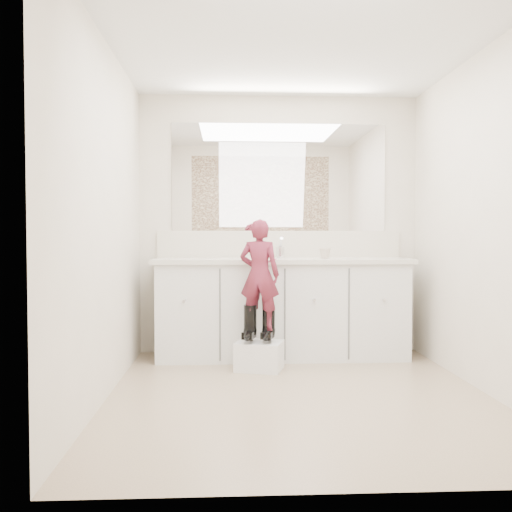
{
  "coord_description": "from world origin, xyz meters",
  "views": [
    {
      "loc": [
        -0.49,
        -3.85,
        1.09
      ],
      "look_at": [
        -0.25,
        0.84,
        0.93
      ],
      "focal_mm": 40.0,
      "sensor_mm": 36.0,
      "label": 1
    }
  ],
  "objects": [
    {
      "name": "faucet",
      "position": [
        0.0,
        1.38,
        0.94
      ],
      "size": [
        0.08,
        0.08,
        0.1
      ],
      "primitive_type": "cylinder",
      "color": "silver",
      "rests_on": "countertop"
    },
    {
      "name": "wall_front",
      "position": [
        0.0,
        -1.5,
        1.2
      ],
      "size": [
        2.6,
        0.0,
        2.6
      ],
      "primitive_type": "plane",
      "rotation": [
        -1.57,
        0.0,
        0.0
      ],
      "color": "beige",
      "rests_on": "floor"
    },
    {
      "name": "ceiling",
      "position": [
        0.0,
        0.0,
        2.4
      ],
      "size": [
        3.0,
        3.0,
        0.0
      ],
      "primitive_type": "plane",
      "rotation": [
        3.14,
        0.0,
        0.0
      ],
      "color": "white",
      "rests_on": "wall_back"
    },
    {
      "name": "wall_right",
      "position": [
        1.3,
        0.0,
        1.2
      ],
      "size": [
        0.0,
        3.0,
        3.0
      ],
      "primitive_type": "plane",
      "rotation": [
        1.57,
        0.0,
        -1.57
      ],
      "color": "beige",
      "rests_on": "floor"
    },
    {
      "name": "countertop",
      "position": [
        0.0,
        1.21,
        0.87
      ],
      "size": [
        2.28,
        0.58,
        0.04
      ],
      "primitive_type": "cube",
      "color": "beige",
      "rests_on": "vanity_cabinet"
    },
    {
      "name": "boot_right",
      "position": [
        -0.15,
        0.75,
        0.38
      ],
      "size": [
        0.16,
        0.22,
        0.3
      ],
      "primitive_type": null,
      "rotation": [
        0.0,
        0.0,
        -0.28
      ],
      "color": "black",
      "rests_on": "step_stool"
    },
    {
      "name": "step_stool",
      "position": [
        -0.23,
        0.75,
        0.12
      ],
      "size": [
        0.43,
        0.39,
        0.23
      ],
      "primitive_type": "cube",
      "rotation": [
        0.0,
        0.0,
        -0.28
      ],
      "color": "white",
      "rests_on": "floor"
    },
    {
      "name": "backsplash",
      "position": [
        0.0,
        1.49,
        1.02
      ],
      "size": [
        2.28,
        0.03,
        0.25
      ],
      "primitive_type": "cube",
      "color": "beige",
      "rests_on": "countertop"
    },
    {
      "name": "toddler",
      "position": [
        -0.23,
        0.75,
        0.78
      ],
      "size": [
        0.37,
        0.3,
        0.9
      ],
      "primitive_type": "imported",
      "rotation": [
        0.0,
        0.0,
        2.87
      ],
      "color": "#A63354",
      "rests_on": "step_stool"
    },
    {
      "name": "mirror",
      "position": [
        0.0,
        1.49,
        1.64
      ],
      "size": [
        2.0,
        0.02,
        1.0
      ],
      "primitive_type": "cube",
      "color": "white",
      "rests_on": "wall_back"
    },
    {
      "name": "toothbrush",
      "position": [
        -0.16,
        0.75,
        0.88
      ],
      "size": [
        0.13,
        0.05,
        0.06
      ],
      "primitive_type": "cylinder",
      "rotation": [
        0.0,
        1.22,
        -0.28
      ],
      "color": "#E0578A",
      "rests_on": "toddler"
    },
    {
      "name": "dot_panel",
      "position": [
        0.0,
        -1.49,
        1.65
      ],
      "size": [
        2.0,
        0.01,
        1.2
      ],
      "primitive_type": "cube",
      "color": "#472819",
      "rests_on": "wall_front"
    },
    {
      "name": "wall_back",
      "position": [
        0.0,
        1.5,
        1.2
      ],
      "size": [
        2.6,
        0.0,
        2.6
      ],
      "primitive_type": "plane",
      "rotation": [
        1.57,
        0.0,
        0.0
      ],
      "color": "beige",
      "rests_on": "floor"
    },
    {
      "name": "boot_left",
      "position": [
        -0.3,
        0.75,
        0.38
      ],
      "size": [
        0.16,
        0.22,
        0.3
      ],
      "primitive_type": null,
      "rotation": [
        0.0,
        0.0,
        -0.28
      ],
      "color": "black",
      "rests_on": "step_stool"
    },
    {
      "name": "vanity_cabinet",
      "position": [
        0.0,
        1.23,
        0.42
      ],
      "size": [
        2.2,
        0.55,
        0.85
      ],
      "primitive_type": "cube",
      "color": "silver",
      "rests_on": "floor"
    },
    {
      "name": "floor",
      "position": [
        0.0,
        0.0,
        0.0
      ],
      "size": [
        3.0,
        3.0,
        0.0
      ],
      "primitive_type": "plane",
      "color": "#886E59",
      "rests_on": "ground"
    },
    {
      "name": "wall_left",
      "position": [
        -1.3,
        0.0,
        1.2
      ],
      "size": [
        0.0,
        3.0,
        3.0
      ],
      "primitive_type": "plane",
      "rotation": [
        1.57,
        0.0,
        1.57
      ],
      "color": "beige",
      "rests_on": "floor"
    },
    {
      "name": "soap_bottle",
      "position": [
        -0.18,
        1.15,
        0.99
      ],
      "size": [
        0.13,
        0.13,
        0.21
      ],
      "primitive_type": "imported",
      "rotation": [
        0.0,
        0.0,
        0.43
      ],
      "color": "beige",
      "rests_on": "countertop"
    },
    {
      "name": "cup",
      "position": [
        0.38,
        1.19,
        0.94
      ],
      "size": [
        0.11,
        0.11,
        0.1
      ],
      "primitive_type": "imported",
      "rotation": [
        0.0,
        0.0,
        -0.12
      ],
      "color": "#C1AF9A",
      "rests_on": "countertop"
    }
  ]
}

